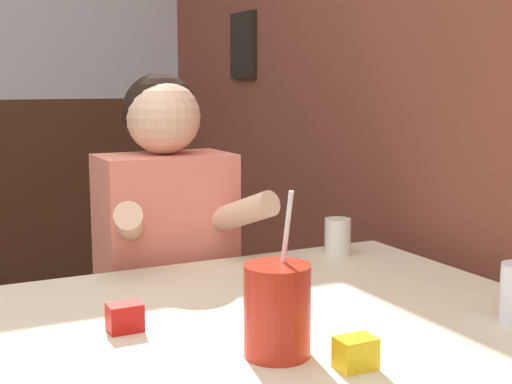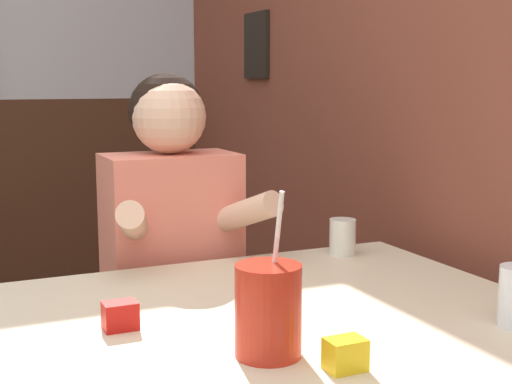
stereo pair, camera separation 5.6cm
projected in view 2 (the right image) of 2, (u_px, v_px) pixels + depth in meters
The scene contains 7 objects.
brick_wall_right at pixel (329, 30), 2.36m from camera, with size 0.08×4.51×2.70m.
main_table at pixel (271, 347), 1.35m from camera, with size 1.09×0.89×0.75m.
person_seated at pixel (173, 294), 1.89m from camera, with size 0.42×0.40×1.20m.
cocktail_pitcher at pixel (268, 310), 1.14m from camera, with size 0.11×0.11×0.27m.
glass_center at pixel (343, 237), 1.81m from camera, with size 0.07×0.07×0.09m.
condiment_ketchup at pixel (120, 316), 1.26m from camera, with size 0.06×0.04×0.05m.
condiment_mustard at pixel (345, 354), 1.09m from camera, with size 0.06×0.04×0.05m.
Camera 2 is at (0.03, -0.84, 1.18)m, focal length 50.00 mm.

